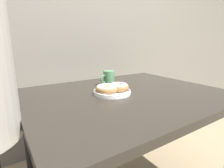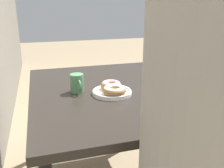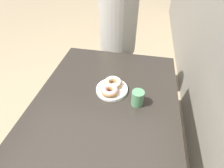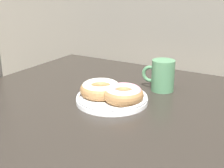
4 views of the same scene
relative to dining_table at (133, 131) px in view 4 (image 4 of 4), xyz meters
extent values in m
cube|color=#28231E|center=(0.00, 0.00, 0.05)|extent=(1.19, 0.95, 0.04)
cylinder|color=black|center=(-0.54, 0.42, -0.32)|extent=(0.05, 0.05, 0.69)
cylinder|color=white|center=(-0.09, 0.02, 0.07)|extent=(0.22, 0.22, 0.01)
torus|color=white|center=(-0.09, 0.02, 0.09)|extent=(0.22, 0.22, 0.01)
torus|color=#9E7042|center=(-0.04, 0.02, 0.10)|extent=(0.17, 0.17, 0.04)
torus|color=pink|center=(-0.04, 0.02, 0.11)|extent=(0.16, 0.16, 0.03)
torus|color=#9E7042|center=(-0.13, 0.02, 0.10)|extent=(0.18, 0.18, 0.04)
torus|color=silver|center=(-0.13, 0.02, 0.11)|extent=(0.17, 0.17, 0.03)
cylinder|color=#4C7F56|center=(0.01, 0.21, 0.12)|extent=(0.08, 0.08, 0.11)
cylinder|color=#382114|center=(0.01, 0.21, 0.17)|extent=(0.06, 0.06, 0.00)
torus|color=#4C7F56|center=(-0.04, 0.20, 0.12)|extent=(0.06, 0.02, 0.06)
camera|label=1|loc=(-0.64, -0.82, 0.37)|focal=28.00mm
camera|label=2|loc=(-1.36, 0.40, 0.56)|focal=40.00mm
camera|label=3|loc=(0.79, 0.19, 0.92)|focal=28.00mm
camera|label=4|loc=(0.37, -0.75, 0.44)|focal=50.00mm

